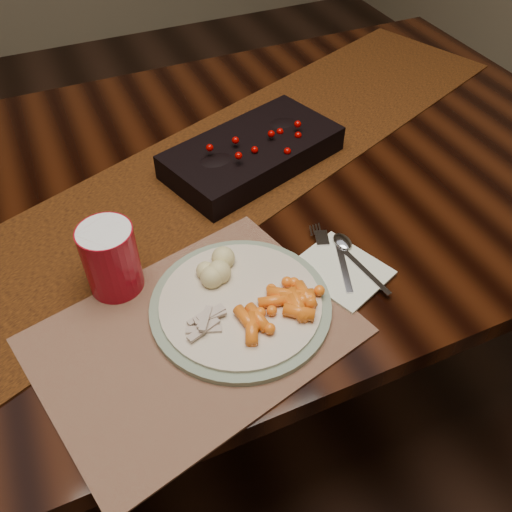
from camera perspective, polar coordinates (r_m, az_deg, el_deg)
name	(u,v)px	position (r m, az deg, el deg)	size (l,w,h in m)	color
floor	(212,391)	(1.63, -4.67, -14.02)	(5.00, 5.00, 0.00)	black
dining_table	(203,311)	(1.32, -5.62, -5.73)	(1.80, 1.00, 0.75)	black
table_runner	(211,177)	(1.08, -4.79, 8.31)	(1.63, 0.33, 0.00)	#341E07
centerpiece	(252,149)	(1.09, -0.37, 11.21)	(0.35, 0.18, 0.07)	black
placemat_main	(194,336)	(0.81, -6.54, -8.32)	(0.44, 0.32, 0.00)	brown
dinner_plate	(241,304)	(0.83, -1.63, -5.10)	(0.28, 0.28, 0.02)	beige
baby_carrots	(271,298)	(0.81, 1.56, -4.42)	(0.12, 0.10, 0.02)	orange
mashed_potatoes	(218,264)	(0.85, -4.05, -0.87)	(0.08, 0.07, 0.04)	#DBC08A
turkey_shreds	(205,322)	(0.79, -5.41, -6.92)	(0.08, 0.06, 0.02)	#CEA38D
napkin	(341,270)	(0.89, 8.94, -1.47)	(0.12, 0.14, 0.00)	silver
fork	(338,259)	(0.90, 8.62, -0.29)	(0.02, 0.15, 0.00)	silver
spoon	(358,262)	(0.90, 10.73, -0.65)	(0.03, 0.14, 0.00)	silver
red_cup	(111,259)	(0.85, -15.03, -0.30)	(0.08, 0.08, 0.12)	maroon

